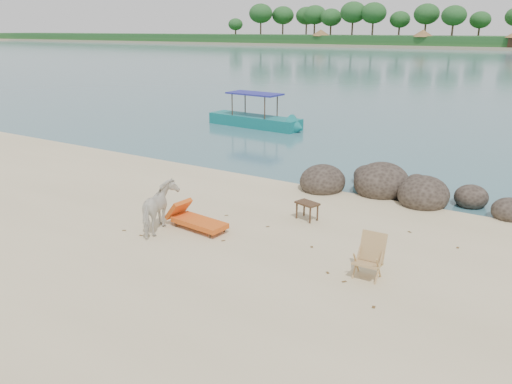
{
  "coord_description": "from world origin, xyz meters",
  "views": [
    {
      "loc": [
        5.93,
        -8.2,
        4.94
      ],
      "look_at": [
        -0.39,
        2.0,
        1.0
      ],
      "focal_mm": 35.0,
      "sensor_mm": 36.0,
      "label": 1
    }
  ],
  "objects_px": {
    "boulders": "(390,188)",
    "side_table": "(307,212)",
    "lounge_chair": "(199,220)",
    "cow": "(160,209)",
    "deck_chair": "(368,259)",
    "boat_near": "(255,98)"
  },
  "relations": [
    {
      "from": "boulders",
      "to": "side_table",
      "type": "relative_size",
      "value": 10.93
    },
    {
      "from": "side_table",
      "to": "lounge_chair",
      "type": "height_order",
      "value": "lounge_chair"
    },
    {
      "from": "cow",
      "to": "side_table",
      "type": "distance_m",
      "value": 3.89
    },
    {
      "from": "boulders",
      "to": "lounge_chair",
      "type": "distance_m",
      "value": 6.27
    },
    {
      "from": "side_table",
      "to": "cow",
      "type": "bearing_deg",
      "value": -120.05
    },
    {
      "from": "boulders",
      "to": "deck_chair",
      "type": "relative_size",
      "value": 7.28
    },
    {
      "from": "boulders",
      "to": "boat_near",
      "type": "xyz_separation_m",
      "value": [
        -9.77,
        7.74,
        1.19
      ]
    },
    {
      "from": "side_table",
      "to": "deck_chair",
      "type": "height_order",
      "value": "deck_chair"
    },
    {
      "from": "cow",
      "to": "lounge_chair",
      "type": "distance_m",
      "value": 1.03
    },
    {
      "from": "side_table",
      "to": "deck_chair",
      "type": "distance_m",
      "value": 3.43
    },
    {
      "from": "side_table",
      "to": "boat_near",
      "type": "distance_m",
      "value": 13.97
    },
    {
      "from": "deck_chair",
      "to": "boat_near",
      "type": "xyz_separation_m",
      "value": [
        -11.03,
        13.32,
        0.99
      ]
    },
    {
      "from": "boulders",
      "to": "cow",
      "type": "relative_size",
      "value": 4.55
    },
    {
      "from": "side_table",
      "to": "boulders",
      "type": "bearing_deg",
      "value": 85.59
    },
    {
      "from": "boat_near",
      "to": "cow",
      "type": "bearing_deg",
      "value": -63.11
    },
    {
      "from": "cow",
      "to": "deck_chair",
      "type": "height_order",
      "value": "cow"
    },
    {
      "from": "boat_near",
      "to": "deck_chair",
      "type": "bearing_deg",
      "value": -46.14
    },
    {
      "from": "deck_chair",
      "to": "boat_near",
      "type": "relative_size",
      "value": 0.15
    },
    {
      "from": "lounge_chair",
      "to": "deck_chair",
      "type": "relative_size",
      "value": 2.07
    },
    {
      "from": "deck_chair",
      "to": "boat_near",
      "type": "distance_m",
      "value": 17.33
    },
    {
      "from": "cow",
      "to": "lounge_chair",
      "type": "xyz_separation_m",
      "value": [
        0.78,
        0.59,
        -0.33
      ]
    },
    {
      "from": "boulders",
      "to": "boat_near",
      "type": "bearing_deg",
      "value": 141.62
    }
  ]
}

